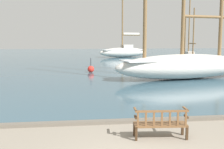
% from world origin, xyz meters
% --- Properties ---
extents(harbor_water, '(100.00, 80.00, 0.08)m').
position_xyz_m(harbor_water, '(0.00, 44.00, 0.04)').
color(harbor_water, '#385666').
rests_on(harbor_water, ground).
extents(quay_edge_kerb, '(40.00, 0.30, 0.12)m').
position_xyz_m(quay_edge_kerb, '(0.00, 3.85, 0.06)').
color(quay_edge_kerb, '#675F54').
rests_on(quay_edge_kerb, ground).
extents(park_bench, '(1.64, 0.65, 0.92)m').
position_xyz_m(park_bench, '(0.95, 2.14, 0.47)').
color(park_bench, '#3D2A19').
rests_on(park_bench, ground).
extents(sailboat_distant_harbor, '(2.18, 7.29, 8.54)m').
position_xyz_m(sailboat_distant_harbor, '(12.54, 27.92, 0.80)').
color(sailboat_distant_harbor, brown).
rests_on(sailboat_distant_harbor, harbor_water).
extents(sailboat_nearest_port, '(11.30, 4.63, 14.30)m').
position_xyz_m(sailboat_nearest_port, '(6.48, 14.04, 1.29)').
color(sailboat_nearest_port, silver).
rests_on(sailboat_nearest_port, harbor_water).
extents(sailboat_mid_starboard, '(8.85, 4.72, 10.02)m').
position_xyz_m(sailboat_mid_starboard, '(6.40, 40.47, 1.04)').
color(sailboat_mid_starboard, silver).
rests_on(sailboat_mid_starboard, harbor_water).
extents(channel_buoy, '(0.59, 0.59, 1.29)m').
position_xyz_m(channel_buoy, '(-0.26, 19.12, 0.38)').
color(channel_buoy, red).
rests_on(channel_buoy, harbor_water).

